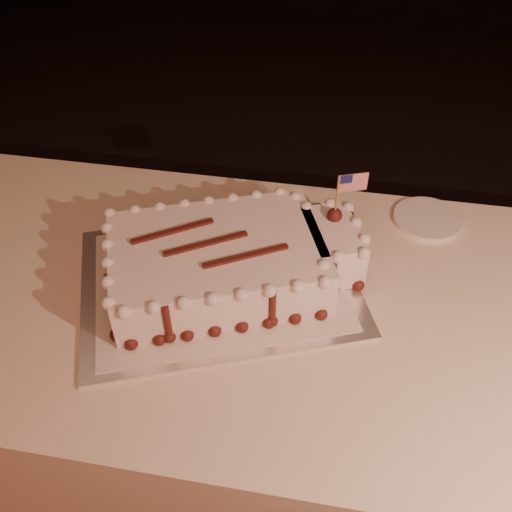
% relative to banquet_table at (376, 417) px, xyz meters
% --- Properties ---
extents(banquet_table, '(2.40, 0.80, 0.75)m').
position_rel_banquet_table_xyz_m(banquet_table, '(0.00, 0.00, 0.00)').
color(banquet_table, '#FFE4C5').
rests_on(banquet_table, ground).
extents(cake_board, '(0.68, 0.60, 0.01)m').
position_rel_banquet_table_xyz_m(cake_board, '(-0.38, 0.03, 0.38)').
color(cake_board, white).
rests_on(cake_board, banquet_table).
extents(doily, '(0.61, 0.54, 0.00)m').
position_rel_banquet_table_xyz_m(doily, '(-0.38, 0.03, 0.38)').
color(doily, silver).
rests_on(doily, cake_board).
extents(sheet_cake, '(0.56, 0.42, 0.21)m').
position_rel_banquet_table_xyz_m(sheet_cake, '(-0.35, 0.04, 0.44)').
color(sheet_cake, white).
rests_on(sheet_cake, doily).
extents(side_plate, '(0.16, 0.16, 0.01)m').
position_rel_banquet_table_xyz_m(side_plate, '(0.06, 0.31, 0.38)').
color(side_plate, white).
rests_on(side_plate, banquet_table).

